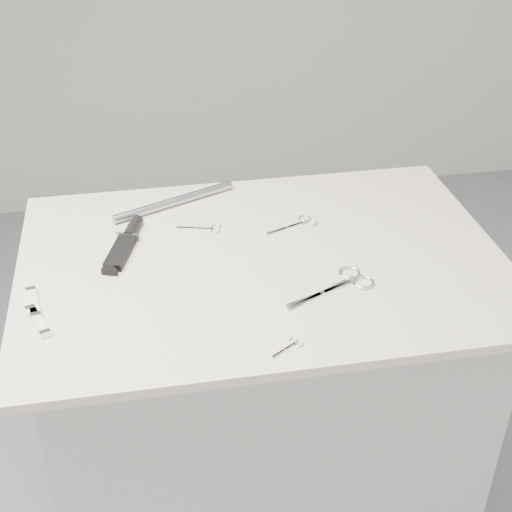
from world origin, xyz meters
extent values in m
cube|color=#B9B9B7|center=(0.00, 0.00, 0.45)|extent=(0.90, 0.60, 0.90)
cube|color=beige|center=(0.00, 0.00, 0.91)|extent=(1.00, 0.70, 0.02)
cube|color=white|center=(0.09, -0.15, 0.92)|extent=(0.17, 0.09, 0.00)
cylinder|color=white|center=(0.09, -0.15, 0.92)|extent=(0.01, 0.01, 0.00)
torus|color=white|center=(0.16, -0.09, 0.92)|extent=(0.04, 0.04, 0.01)
torus|color=white|center=(0.18, -0.13, 0.92)|extent=(0.04, 0.04, 0.01)
cube|color=white|center=(0.08, 0.11, 0.92)|extent=(0.11, 0.06, 0.00)
cylinder|color=white|center=(0.08, 0.11, 0.92)|extent=(0.01, 0.01, 0.00)
torus|color=white|center=(0.12, 0.14, 0.92)|extent=(0.03, 0.03, 0.00)
torus|color=white|center=(0.13, 0.11, 0.92)|extent=(0.03, 0.03, 0.00)
cube|color=white|center=(-0.12, 0.14, 0.92)|extent=(0.09, 0.03, 0.00)
cylinder|color=white|center=(-0.12, 0.14, 0.92)|extent=(0.00, 0.00, 0.00)
torus|color=white|center=(-0.08, 0.14, 0.92)|extent=(0.02, 0.02, 0.00)
torus|color=white|center=(-0.08, 0.12, 0.92)|extent=(0.02, 0.02, 0.00)
cube|color=white|center=(-0.02, -0.30, 0.92)|extent=(0.05, 0.04, 0.00)
cylinder|color=white|center=(-0.02, -0.30, 0.92)|extent=(0.00, 0.00, 0.00)
torus|color=white|center=(0.00, -0.27, 0.92)|extent=(0.02, 0.02, 0.00)
torus|color=white|center=(0.01, -0.29, 0.92)|extent=(0.02, 0.02, 0.00)
cube|color=black|center=(-0.29, 0.06, 0.93)|extent=(0.07, 0.13, 0.01)
cube|color=#96999E|center=(-0.27, 0.12, 0.93)|extent=(0.04, 0.02, 0.02)
cylinder|color=black|center=(-0.26, 0.15, 0.93)|extent=(0.05, 0.08, 0.02)
cube|color=white|center=(-0.44, -0.14, 0.93)|extent=(0.05, 0.09, 0.01)
cube|color=white|center=(-0.46, -0.10, 0.93)|extent=(0.02, 0.02, 0.01)
cube|color=white|center=(-0.43, -0.18, 0.93)|extent=(0.02, 0.02, 0.01)
cube|color=white|center=(-0.45, -0.09, 0.93)|extent=(0.04, 0.10, 0.01)
cube|color=white|center=(-0.46, -0.04, 0.93)|extent=(0.02, 0.01, 0.01)
cube|color=white|center=(-0.45, -0.13, 0.93)|extent=(0.02, 0.01, 0.01)
cylinder|color=#96999E|center=(-0.16, 0.25, 0.93)|extent=(0.29, 0.14, 0.02)
camera|label=1|loc=(-0.23, -1.21, 1.73)|focal=50.00mm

